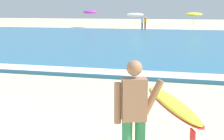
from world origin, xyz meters
TOP-DOWN VIEW (x-y plane):
  - sea at (0.00, 20.33)m, footprint 120.00×28.00m
  - surf_foam at (0.00, 6.93)m, footprint 120.00×1.13m
  - surfer_with_board at (3.39, -0.12)m, footprint 1.34×2.50m
  - beach_umbrella_0 at (-10.67, 38.08)m, footprint 1.92×1.92m
  - beach_umbrella_1 at (-4.03, 35.75)m, footprint 2.15×2.15m
  - beach_umbrella_2 at (3.03, 35.37)m, footprint 1.99×2.00m
  - beachgoer_near_row_left at (-2.71, 35.62)m, footprint 0.32×0.20m
  - beachgoer_near_row_right at (-2.99, 35.08)m, footprint 0.32×0.20m

SIDE VIEW (x-z plane):
  - sea at x=0.00m, z-range 0.00..0.14m
  - surf_foam at x=0.00m, z-range 0.14..0.15m
  - beachgoer_near_row_left at x=-2.71m, z-range 0.05..1.63m
  - beachgoer_near_row_right at x=-2.99m, z-range 0.05..1.63m
  - surfer_with_board at x=3.39m, z-range 0.17..1.90m
  - beach_umbrella_1 at x=-4.03m, z-range 0.78..2.80m
  - beach_umbrella_2 at x=3.03m, z-range 0.79..2.92m
  - beach_umbrella_0 at x=-10.67m, z-range 0.90..3.27m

